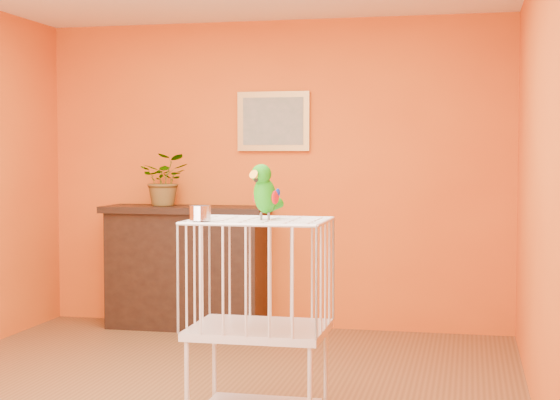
# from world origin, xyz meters

# --- Properties ---
(ground) EXTENTS (4.50, 4.50, 0.00)m
(ground) POSITION_xyz_m (0.00, 0.00, 0.00)
(ground) COLOR brown
(ground) RESTS_ON ground
(room_shell) EXTENTS (4.50, 4.50, 4.50)m
(room_shell) POSITION_xyz_m (0.00, 0.00, 1.58)
(room_shell) COLOR orange
(room_shell) RESTS_ON ground
(console_cabinet) EXTENTS (1.39, 0.50, 1.03)m
(console_cabinet) POSITION_xyz_m (-0.71, 2.01, 0.52)
(console_cabinet) COLOR black
(console_cabinet) RESTS_ON ground
(potted_plant) EXTENTS (0.49, 0.52, 0.35)m
(potted_plant) POSITION_xyz_m (-0.89, 2.05, 1.21)
(potted_plant) COLOR #26722D
(potted_plant) RESTS_ON console_cabinet
(framed_picture) EXTENTS (0.62, 0.04, 0.50)m
(framed_picture) POSITION_xyz_m (0.00, 2.22, 1.75)
(framed_picture) COLOR #C28E45
(framed_picture) RESTS_ON room_shell
(birdcage) EXTENTS (0.73, 0.56, 1.12)m
(birdcage) POSITION_xyz_m (0.53, -0.41, 0.58)
(birdcage) COLOR beige
(birdcage) RESTS_ON ground
(feed_cup) EXTENTS (0.11, 0.11, 0.08)m
(feed_cup) POSITION_xyz_m (0.26, -0.60, 1.16)
(feed_cup) COLOR silver
(feed_cup) RESTS_ON birdcage
(parrot) EXTENTS (0.17, 0.27, 0.30)m
(parrot) POSITION_xyz_m (0.56, -0.41, 1.27)
(parrot) COLOR #59544C
(parrot) RESTS_ON birdcage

